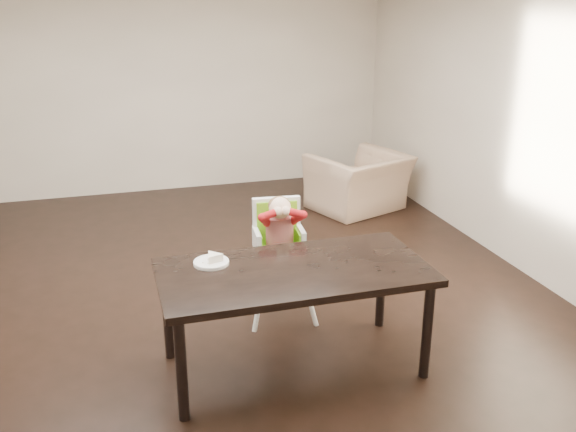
{
  "coord_description": "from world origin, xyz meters",
  "views": [
    {
      "loc": [
        -0.67,
        -4.73,
        2.52
      ],
      "look_at": [
        0.59,
        -0.45,
        0.92
      ],
      "focal_mm": 40.0,
      "sensor_mm": 36.0,
      "label": 1
    }
  ],
  "objects": [
    {
      "name": "ground",
      "position": [
        0.0,
        0.0,
        0.0
      ],
      "size": [
        7.0,
        7.0,
        0.0
      ],
      "primitive_type": "plane",
      "color": "black",
      "rests_on": "ground"
    },
    {
      "name": "room_walls",
      "position": [
        0.0,
        0.0,
        1.86
      ],
      "size": [
        6.02,
        7.02,
        2.71
      ],
      "color": "#BDB09C",
      "rests_on": "ground"
    },
    {
      "name": "dining_table",
      "position": [
        0.47,
        -1.0,
        0.67
      ],
      "size": [
        1.8,
        0.9,
        0.75
      ],
      "color": "black",
      "rests_on": "ground"
    },
    {
      "name": "armchair",
      "position": [
        2.2,
        2.02,
        0.45
      ],
      "size": [
        1.2,
        0.99,
        0.9
      ],
      "primitive_type": "imported",
      "rotation": [
        0.0,
        0.0,
        3.5
      ],
      "color": "tan",
      "rests_on": "ground"
    },
    {
      "name": "plate",
      "position": [
        -0.04,
        -0.77,
        0.77
      ],
      "size": [
        0.27,
        0.27,
        0.07
      ],
      "rotation": [
        0.0,
        0.0,
        -0.12
      ],
      "color": "white",
      "rests_on": "dining_table"
    },
    {
      "name": "high_chair",
      "position": [
        0.59,
        -0.21,
        0.71
      ],
      "size": [
        0.46,
        0.46,
        1.01
      ],
      "rotation": [
        0.0,
        0.0,
        -0.1
      ],
      "color": "white",
      "rests_on": "ground"
    }
  ]
}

